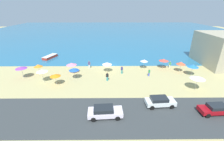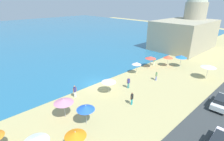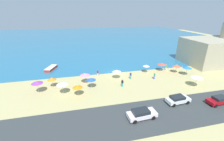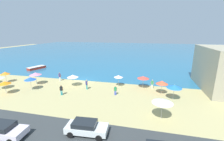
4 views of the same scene
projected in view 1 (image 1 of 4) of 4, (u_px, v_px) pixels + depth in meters
ground_plane at (109, 66)px, 36.48m from camera, size 160.00×160.00×0.00m
sea at (110, 32)px, 87.05m from camera, size 150.00×110.00×0.05m
coastal_road at (108, 115)px, 19.91m from camera, size 80.00×8.00×0.06m
beach_umbrella_0 at (193, 66)px, 30.68m from camera, size 2.24×2.24×2.46m
beach_umbrella_1 at (74, 69)px, 29.13m from camera, size 1.95×1.95×2.43m
beach_umbrella_2 at (55, 75)px, 26.88m from camera, size 1.91×1.91×2.26m
beach_umbrella_3 at (38, 66)px, 31.27m from camera, size 1.79×1.79×2.30m
beach_umbrella_4 at (144, 61)px, 34.13m from camera, size 1.71×1.71×2.28m
beach_umbrella_5 at (164, 60)px, 34.34m from camera, size 2.15×2.15×2.33m
beach_umbrella_6 at (198, 78)px, 25.18m from camera, size 2.45×2.45×2.60m
beach_umbrella_7 at (71, 64)px, 31.53m from camera, size 2.22×2.22×2.49m
beach_umbrella_8 at (21, 68)px, 29.33m from camera, size 2.17×2.17×2.59m
beach_umbrella_9 at (107, 63)px, 32.39m from camera, size 2.11×2.11×2.30m
beach_umbrella_10 at (181, 63)px, 32.50m from camera, size 1.95×1.95×2.35m
beach_umbrella_11 at (42, 71)px, 27.86m from camera, size 2.10×2.10×2.63m
bather_0 at (122, 69)px, 31.91m from camera, size 0.53×0.35×1.81m
bather_1 at (107, 76)px, 28.84m from camera, size 0.56×0.28×1.75m
bather_2 at (170, 64)px, 34.96m from camera, size 0.57×0.24×1.67m
bather_3 at (89, 64)px, 34.82m from camera, size 0.57×0.23×1.82m
bather_4 at (149, 72)px, 30.81m from camera, size 0.53×0.35×1.64m
parked_car_0 at (160, 101)px, 21.48m from camera, size 4.31×2.08×1.41m
parked_car_1 at (105, 112)px, 19.33m from camera, size 4.58×2.17×1.46m
parked_car_2 at (215, 109)px, 19.92m from camera, size 4.19×1.98×1.36m
skiff_nearshore at (50, 57)px, 42.00m from camera, size 3.10×5.13×0.72m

